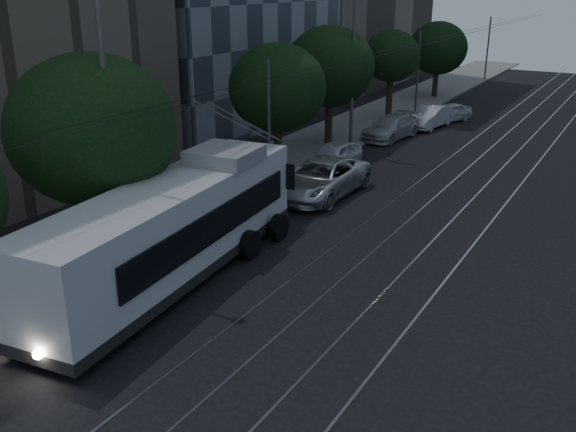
% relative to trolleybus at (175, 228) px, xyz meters
% --- Properties ---
extents(ground, '(120.00, 120.00, 0.00)m').
position_rel_trolleybus_xyz_m(ground, '(3.10, -0.57, -1.74)').
color(ground, black).
rests_on(ground, ground).
extents(sidewalk, '(5.00, 90.00, 0.15)m').
position_rel_trolleybus_xyz_m(sidewalk, '(-4.40, 19.43, -1.67)').
color(sidewalk, slate).
rests_on(sidewalk, ground).
extents(tram_rails, '(4.52, 90.00, 0.02)m').
position_rel_trolleybus_xyz_m(tram_rails, '(5.60, 19.43, -1.73)').
color(tram_rails, '#929199').
rests_on(tram_rails, ground).
extents(overhead_wires, '(2.23, 90.00, 6.00)m').
position_rel_trolleybus_xyz_m(overhead_wires, '(-1.88, 19.43, 1.73)').
color(overhead_wires, black).
rests_on(overhead_wires, ground).
extents(trolleybus, '(3.82, 12.72, 5.63)m').
position_rel_trolleybus_xyz_m(trolleybus, '(0.00, 0.00, 0.00)').
color(trolleybus, silver).
rests_on(trolleybus, ground).
extents(pickup_silver, '(2.83, 5.95, 1.64)m').
position_rel_trolleybus_xyz_m(pickup_silver, '(0.19, 10.03, -0.92)').
color(pickup_silver, silver).
rests_on(pickup_silver, ground).
extents(car_white_a, '(1.81, 4.29, 1.45)m').
position_rel_trolleybus_xyz_m(car_white_a, '(-1.20, 14.05, -1.02)').
color(car_white_a, silver).
rests_on(car_white_a, ground).
extents(car_white_b, '(2.59, 5.08, 1.41)m').
position_rel_trolleybus_xyz_m(car_white_b, '(-1.20, 22.10, -1.04)').
color(car_white_b, '#B0AFB4').
rests_on(car_white_b, ground).
extents(car_white_c, '(2.09, 4.50, 1.43)m').
position_rel_trolleybus_xyz_m(car_white_c, '(-0.11, 26.46, -1.03)').
color(car_white_c, silver).
rests_on(car_white_c, ground).
extents(car_white_d, '(2.84, 3.98, 1.26)m').
position_rel_trolleybus_xyz_m(car_white_d, '(0.40, 28.93, -1.11)').
color(car_white_d, silver).
rests_on(car_white_d, ground).
extents(tree_1, '(5.69, 5.69, 7.15)m').
position_rel_trolleybus_xyz_m(tree_1, '(-3.40, 0.11, 2.84)').
color(tree_1, black).
rests_on(tree_1, ground).
extents(tree_2, '(4.82, 4.82, 6.50)m').
position_rel_trolleybus_xyz_m(tree_2, '(-3.40, 12.18, 2.58)').
color(tree_2, black).
rests_on(tree_2, ground).
extents(tree_3, '(5.14, 5.14, 6.93)m').
position_rel_trolleybus_xyz_m(tree_3, '(-3.82, 18.74, 2.86)').
color(tree_3, black).
rests_on(tree_3, ground).
extents(tree_4, '(3.90, 3.90, 6.17)m').
position_rel_trolleybus_xyz_m(tree_4, '(-3.40, 27.28, 2.64)').
color(tree_4, black).
rests_on(tree_4, ground).
extents(tree_5, '(4.72, 4.72, 6.18)m').
position_rel_trolleybus_xyz_m(tree_5, '(-3.40, 37.57, 2.30)').
color(tree_5, black).
rests_on(tree_5, ground).
extents(streetlamp_near, '(2.53, 0.44, 10.53)m').
position_rel_trolleybus_xyz_m(streetlamp_near, '(-1.68, -0.37, 4.57)').
color(streetlamp_near, '#545557').
rests_on(streetlamp_near, ground).
extents(streetlamp_far, '(2.52, 0.44, 10.48)m').
position_rel_trolleybus_xyz_m(streetlamp_far, '(-1.68, 18.15, 4.54)').
color(streetlamp_far, '#545557').
rests_on(streetlamp_far, ground).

